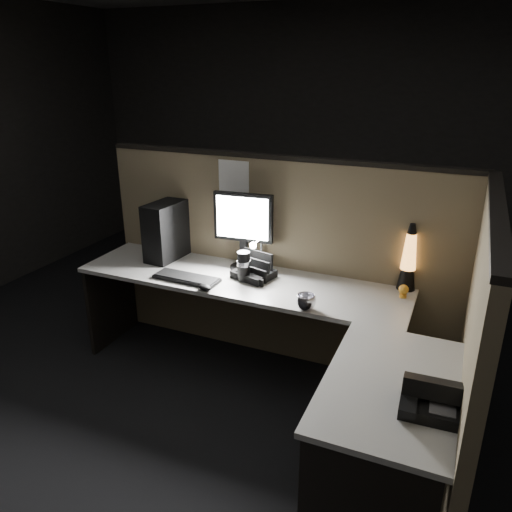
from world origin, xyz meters
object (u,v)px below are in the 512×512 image
at_px(monitor, 243,224).
at_px(lava_lamp, 408,262).
at_px(keyboard, 187,278).
at_px(desk_phone, 429,398).
at_px(pc_tower, 168,230).

height_order(monitor, lava_lamp, monitor).
bearing_deg(lava_lamp, keyboard, -162.28).
height_order(keyboard, lava_lamp, lava_lamp).
xyz_separation_m(keyboard, desk_phone, (1.65, -0.77, 0.04)).
relative_size(pc_tower, lava_lamp, 0.97).
relative_size(pc_tower, desk_phone, 1.65).
bearing_deg(pc_tower, desk_phone, -24.28).
height_order(pc_tower, desk_phone, pc_tower).
bearing_deg(lava_lamp, pc_tower, -176.18).
relative_size(monitor, lava_lamp, 1.23).
distance_m(monitor, desk_phone, 1.81).
relative_size(pc_tower, keyboard, 0.94).
relative_size(pc_tower, monitor, 0.78).
distance_m(monitor, keyboard, 0.55).
bearing_deg(keyboard, monitor, 54.68).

